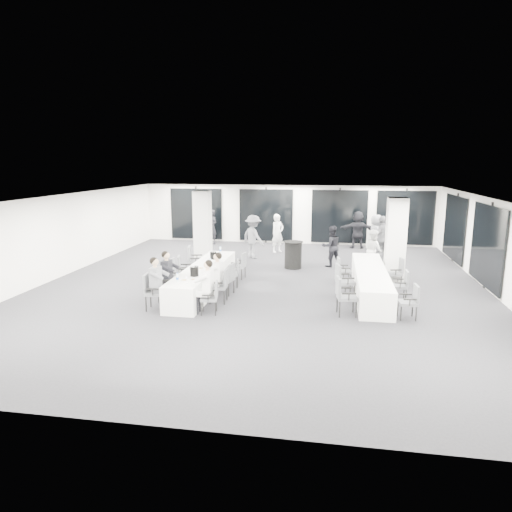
{
  "coord_description": "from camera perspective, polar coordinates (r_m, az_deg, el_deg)",
  "views": [
    {
      "loc": [
        2.19,
        -13.86,
        3.91
      ],
      "look_at": [
        -0.11,
        -0.2,
        1.03
      ],
      "focal_mm": 32.0,
      "sensor_mm": 36.0,
      "label": 1
    }
  ],
  "objects": [
    {
      "name": "standing_guest_h",
      "position": [
        17.12,
        14.44,
        1.08
      ],
      "size": [
        0.81,
        0.96,
        1.7
      ],
      "primitive_type": "imported",
      "rotation": [
        0.0,
        0.0,
        2.03
      ],
      "color": "white",
      "rests_on": "floor"
    },
    {
      "name": "wine_glass",
      "position": [
        12.11,
        -8.67,
        -2.74
      ],
      "size": [
        0.08,
        0.08,
        0.21
      ],
      "color": "silver",
      "rests_on": "banquet_table_main"
    },
    {
      "name": "standing_guest_d",
      "position": [
        18.66,
        15.52,
        2.45
      ],
      "size": [
        1.27,
        1.38,
        2.06
      ],
      "primitive_type": "imported",
      "rotation": [
        0.0,
        0.0,
        4.07
      ],
      "color": "slate",
      "rests_on": "floor"
    },
    {
      "name": "banquet_table_side",
      "position": [
        14.09,
        14.11,
        -3.14
      ],
      "size": [
        0.9,
        5.0,
        0.75
      ],
      "primitive_type": "cube",
      "color": "white",
      "rests_on": "floor"
    },
    {
      "name": "seated_guest_a",
      "position": [
        12.39,
        -12.16,
        -2.99
      ],
      "size": [
        0.5,
        0.38,
        1.44
      ],
      "rotation": [
        0.0,
        0.0,
        -1.57
      ],
      "color": "slate",
      "rests_on": "floor"
    },
    {
      "name": "chair_side_left_near",
      "position": [
        11.98,
        10.9,
        -4.65
      ],
      "size": [
        0.58,
        0.62,
        1.0
      ],
      "rotation": [
        0.0,
        0.0,
        -1.42
      ],
      "color": "#4B4D52",
      "rests_on": "floor"
    },
    {
      "name": "seated_guest_b",
      "position": [
        13.16,
        -10.82,
        -2.08
      ],
      "size": [
        0.5,
        0.38,
        1.44
      ],
      "rotation": [
        0.0,
        0.0,
        -1.57
      ],
      "color": "black",
      "rests_on": "floor"
    },
    {
      "name": "seated_guest_d",
      "position": [
        12.82,
        -5.11,
        -2.28
      ],
      "size": [
        0.5,
        0.38,
        1.44
      ],
      "rotation": [
        0.0,
        0.0,
        1.57
      ],
      "color": "white",
      "rests_on": "floor"
    },
    {
      "name": "plate_a",
      "position": [
        12.5,
        -8.98,
        -2.99
      ],
      "size": [
        0.22,
        0.22,
        0.03
      ],
      "color": "white",
      "rests_on": "banquet_table_main"
    },
    {
      "name": "standing_guest_f",
      "position": [
        21.29,
        12.6,
        3.53
      ],
      "size": [
        1.81,
        0.79,
        1.94
      ],
      "primitive_type": "imported",
      "rotation": [
        0.0,
        0.0,
        3.2
      ],
      "color": "black",
      "rests_on": "floor"
    },
    {
      "name": "chair_main_left_mid",
      "position": [
        14.09,
        -10.16,
        -2.14
      ],
      "size": [
        0.61,
        0.64,
        1.0
      ],
      "rotation": [
        0.0,
        0.0,
        -1.8
      ],
      "color": "#4B4D52",
      "rests_on": "floor"
    },
    {
      "name": "standing_guest_a",
      "position": [
        19.91,
        2.72,
        3.17
      ],
      "size": [
        0.88,
        0.88,
        1.89
      ],
      "primitive_type": "imported",
      "rotation": [
        0.0,
        0.0,
        0.79
      ],
      "color": "white",
      "rests_on": "floor"
    },
    {
      "name": "chair_main_right_mid",
      "position": [
        13.6,
        -3.57,
        -2.62
      ],
      "size": [
        0.55,
        0.59,
        0.95
      ],
      "rotation": [
        0.0,
        0.0,
        1.39
      ],
      "color": "#4B4D52",
      "rests_on": "floor"
    },
    {
      "name": "standing_guest_e",
      "position": [
        20.2,
        14.71,
        2.96
      ],
      "size": [
        0.69,
        0.99,
        1.91
      ],
      "primitive_type": "imported",
      "rotation": [
        0.0,
        0.0,
        1.71
      ],
      "color": "slate",
      "rests_on": "floor"
    },
    {
      "name": "banquet_table_main",
      "position": [
        14.14,
        -6.57,
        -2.81
      ],
      "size": [
        0.9,
        5.0,
        0.75
      ],
      "primitive_type": "cube",
      "color": "white",
      "rests_on": "floor"
    },
    {
      "name": "column_right",
      "position": [
        15.2,
        17.04,
        1.73
      ],
      "size": [
        0.6,
        0.6,
        2.8
      ],
      "primitive_type": "cube",
      "color": "silver",
      "rests_on": "floor"
    },
    {
      "name": "chair_main_left_near",
      "position": [
        12.51,
        -12.85,
        -4.07
      ],
      "size": [
        0.54,
        0.59,
        0.98
      ],
      "rotation": [
        0.0,
        0.0,
        -1.47
      ],
      "color": "#4B4D52",
      "rests_on": "floor"
    },
    {
      "name": "room",
      "position": [
        15.24,
        4.53,
        2.18
      ],
      "size": [
        14.04,
        16.04,
        2.84
      ],
      "color": "#242429",
      "rests_on": "ground"
    },
    {
      "name": "cocktail_table",
      "position": [
        16.98,
        4.66,
        0.17
      ],
      "size": [
        0.73,
        0.73,
        1.01
      ],
      "color": "black",
      "rests_on": "floor"
    },
    {
      "name": "chair_main_left_far",
      "position": [
        15.91,
        -7.8,
        -0.39
      ],
      "size": [
        0.62,
        0.66,
        1.04
      ],
      "rotation": [
        0.0,
        0.0,
        -1.35
      ],
      "color": "#4B4D52",
      "rests_on": "floor"
    },
    {
      "name": "plate_b",
      "position": [
        12.52,
        -7.81,
        -2.93
      ],
      "size": [
        0.2,
        0.2,
        0.03
      ],
      "color": "white",
      "rests_on": "banquet_table_main"
    },
    {
      "name": "plate_c",
      "position": [
        13.81,
        -6.95,
        -1.52
      ],
      "size": [
        0.22,
        0.22,
        0.03
      ],
      "color": "white",
      "rests_on": "banquet_table_main"
    },
    {
      "name": "chair_main_right_second",
      "position": [
        12.85,
        -4.36,
        -3.44
      ],
      "size": [
        0.51,
        0.56,
        0.97
      ],
      "rotation": [
        0.0,
        0.0,
        1.62
      ],
      "color": "#4B4D52",
      "rests_on": "floor"
    },
    {
      "name": "chair_side_left_far",
      "position": [
        15.03,
        10.71,
        -1.6
      ],
      "size": [
        0.49,
        0.53,
        0.87
      ],
      "rotation": [
        0.0,
        0.0,
        -1.44
      ],
      "color": "#4B4D52",
      "rests_on": "floor"
    },
    {
      "name": "water_bottle_b",
      "position": [
        14.26,
        -5.75,
        -0.7
      ],
      "size": [
        0.06,
        0.06,
        0.2
      ],
      "primitive_type": "cylinder",
      "color": "silver",
      "rests_on": "banquet_table_main"
    },
    {
      "name": "standing_guest_g",
      "position": [
        22.02,
        -5.53,
        3.92
      ],
      "size": [
        0.87,
        0.83,
        1.86
      ],
      "primitive_type": "imported",
      "rotation": [
        0.0,
        0.0,
        -0.59
      ],
      "color": "black",
      "rests_on": "floor"
    },
    {
      "name": "chair_main_right_near",
      "position": [
        11.94,
        -5.55,
        -4.94
      ],
      "size": [
        0.5,
        0.54,
        0.86
      ],
      "rotation": [
        0.0,
        0.0,
        1.75
      ],
      "color": "#4B4D52",
      "rests_on": "floor"
    },
    {
      "name": "ice_bucket_near",
      "position": [
        12.91,
        -7.72,
        -1.9
      ],
      "size": [
        0.24,
        0.24,
        0.28
      ],
      "primitive_type": "cylinder",
      "color": "black",
      "rests_on": "banquet_table_main"
    },
    {
      "name": "chair_side_right_far",
      "position": [
        14.99,
        17.07,
        -1.74
      ],
      "size": [
        0.57,
        0.6,
        0.96
      ],
      "rotation": [
        0.0,
        0.0,
        1.77
      ],
      "color": "#4B4D52",
      "rests_on": "floor"
    },
    {
      "name": "chair_side_right_near",
      "position": [
        12.16,
        18.78,
        -5.17
      ],
      "size": [
        0.48,
        0.53,
        0.88
      ],
      "rotation": [
        0.0,
        0.0,
        1.65
      ],
      "color": "#4B4D52",
      "rests_on": "floor"
    },
    {
      "name": "ice_bucket_far",
      "position": [
        15.08,
        -5.37,
        0.07
      ],
      "size": [
        0.21,
        0.21,
        0.24
      ],
      "primitive_type": "cylinder",
      "color": "black",
      "rests_on": "banquet_table_main"
    },
    {
      "name": "seated_guest_c",
      "position": [
        11.88,
        -6.33,
        -3.43
      ],
      "size": [
        0.5,
        0.38,
        1.44
      ],
      "rotation": [
        0.0,
        0.0,
        1.57
      ],
      "color": "white",
      "rests_on": "floor"
    },
    {
      "name": "chair_side_right_mid",
      "position": [
        13.66,
        17.76,
        -3.29
      ],
      "size": [
        0.44,
        0.5,
        0.87
      ],
      "rotation": [
        0.0,
        0.0,
        1.58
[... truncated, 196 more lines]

